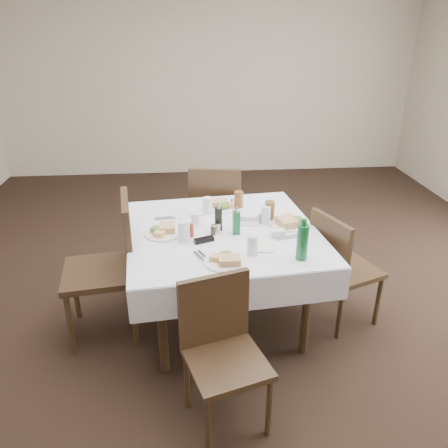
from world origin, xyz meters
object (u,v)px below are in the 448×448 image
(chair_north, at_px, (216,209))
(chair_west, at_px, (113,259))
(dining_table, at_px, (223,240))
(bread_basket, at_px, (248,217))
(oil_cruet_dark, at_px, (218,218))
(water_n, at_px, (207,205))
(green_bottle, at_px, (302,242))
(ketchup_bottle, at_px, (190,229))
(water_e, at_px, (266,215))
(water_s, at_px, (252,245))
(coffee_mug, at_px, (196,219))
(water_w, at_px, (184,231))
(chair_south, at_px, (221,342))
(chair_east, at_px, (338,263))
(oil_cruet_green, at_px, (236,222))

(chair_north, height_order, chair_west, chair_west)
(chair_north, xyz_separation_m, chair_west, (-0.79, -0.96, 0.04))
(dining_table, xyz_separation_m, bread_basket, (0.20, 0.14, 0.11))
(oil_cruet_dark, bearing_deg, bread_basket, 29.63)
(water_n, xyz_separation_m, green_bottle, (0.54, -0.77, 0.06))
(oil_cruet_dark, relative_size, ketchup_bottle, 1.81)
(water_e, bearing_deg, water_s, -109.70)
(chair_north, distance_m, coffee_mug, 0.85)
(water_w, bearing_deg, green_bottle, -23.36)
(chair_north, relative_size, water_s, 7.49)
(oil_cruet_dark, bearing_deg, water_s, -63.75)
(dining_table, xyz_separation_m, oil_cruet_dark, (-0.03, 0.01, 0.17))
(chair_south, height_order, oil_cruet_dark, oil_cruet_dark)
(water_w, bearing_deg, chair_east, 2.30)
(chair_east, xyz_separation_m, coffee_mug, (-1.02, 0.22, 0.30))
(oil_cruet_green, distance_m, green_bottle, 0.54)
(water_e, xyz_separation_m, oil_cruet_green, (-0.23, -0.16, 0.03))
(water_w, bearing_deg, ketchup_bottle, 59.63)
(chair_north, xyz_separation_m, water_n, (-0.10, -0.59, 0.28))
(bread_basket, distance_m, green_bottle, 0.66)
(chair_west, height_order, water_e, chair_west)
(coffee_mug, distance_m, green_bottle, 0.86)
(dining_table, distance_m, water_s, 0.43)
(water_n, bearing_deg, ketchup_bottle, -109.84)
(water_s, xyz_separation_m, coffee_mug, (-0.34, 0.49, -0.02))
(dining_table, bearing_deg, green_bottle, -45.71)
(chair_west, relative_size, oil_cruet_dark, 4.95)
(water_s, relative_size, ketchup_bottle, 1.11)
(chair_south, height_order, oil_cruet_green, oil_cruet_green)
(coffee_mug, bearing_deg, green_bottle, -42.28)
(oil_cruet_dark, height_order, coffee_mug, oil_cruet_dark)
(water_s, bearing_deg, dining_table, 112.76)
(coffee_mug, bearing_deg, water_w, -108.41)
(water_n, bearing_deg, bread_basket, -30.32)
(water_e, height_order, coffee_mug, water_e)
(ketchup_bottle, distance_m, coffee_mug, 0.20)
(oil_cruet_dark, relative_size, coffee_mug, 1.70)
(water_n, xyz_separation_m, oil_cruet_green, (0.18, -0.38, 0.03))
(water_s, height_order, water_e, same)
(chair_west, height_order, water_w, chair_west)
(water_e, bearing_deg, water_w, -158.15)
(dining_table, relative_size, water_e, 11.27)
(chair_south, distance_m, water_e, 1.10)
(water_s, bearing_deg, chair_east, 21.55)
(chair_west, height_order, oil_cruet_green, chair_west)
(water_w, distance_m, oil_cruet_dark, 0.29)
(chair_north, xyz_separation_m, water_s, (0.14, -1.27, 0.28))
(coffee_mug, height_order, green_bottle, green_bottle)
(water_n, height_order, oil_cruet_dark, oil_cruet_dark)
(dining_table, relative_size, oil_cruet_dark, 6.94)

